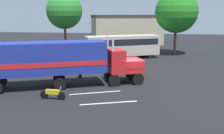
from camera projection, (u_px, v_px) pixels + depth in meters
ground_plane at (131, 83)px, 24.40m from camera, size 120.00×120.00×0.00m
lane_stripe_near at (96, 93)px, 21.40m from camera, size 4.14×1.79×0.01m
lane_stripe_mid at (109, 103)px, 18.98m from camera, size 4.21×1.59×0.01m
semi_truck at (60, 60)px, 22.74m from camera, size 14.06×7.60×4.50m
person_bystander at (80, 69)px, 26.17m from camera, size 0.46×0.46×1.63m
parked_bus at (123, 45)px, 37.17m from camera, size 11.02×7.06×3.40m
parked_car at (53, 52)px, 38.57m from camera, size 4.63×2.49×1.57m
motorcycle at (53, 93)px, 19.69m from camera, size 2.11×0.31×1.12m
tree_left at (176, 12)px, 39.85m from camera, size 6.77×6.77×10.25m
tree_center at (64, 11)px, 44.90m from camera, size 6.43×6.43×10.24m
building_backdrop at (127, 29)px, 53.06m from camera, size 15.66×10.99×6.24m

